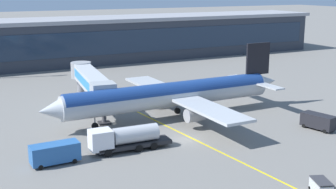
# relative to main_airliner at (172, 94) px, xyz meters

# --- Properties ---
(ground_plane) EXTENTS (700.00, 700.00, 0.00)m
(ground_plane) POSITION_rel_main_airliner_xyz_m (-3.40, -10.39, -3.88)
(ground_plane) COLOR slate
(apron_lead_in_line) EXTENTS (6.78, 79.76, 0.01)m
(apron_lead_in_line) POSITION_rel_main_airliner_xyz_m (-2.56, -8.39, -3.87)
(apron_lead_in_line) COLOR yellow
(apron_lead_in_line) RESTS_ON ground_plane
(terminal_building) EXTENTS (157.57, 19.15, 12.27)m
(terminal_building) POSITION_rel_main_airliner_xyz_m (0.06, 60.67, 2.28)
(terminal_building) COLOR #2D333D
(terminal_building) RESTS_ON ground_plane
(main_airliner) EXTENTS (42.77, 33.86, 11.25)m
(main_airliner) POSITION_rel_main_airliner_xyz_m (0.00, 0.00, 0.00)
(main_airliner) COLOR #B2B7BC
(main_airliner) RESTS_ON ground_plane
(jet_bridge) EXTENTS (6.43, 23.65, 6.58)m
(jet_bridge) POSITION_rel_main_airliner_xyz_m (-9.69, 12.45, 1.02)
(jet_bridge) COLOR #B2B7BC
(jet_bridge) RESTS_ON ground_plane
(fuel_tanker) EXTENTS (10.90, 3.06, 3.25)m
(fuel_tanker) POSITION_rel_main_airliner_xyz_m (-12.61, -10.69, -2.13)
(fuel_tanker) COLOR #232326
(fuel_tanker) RESTS_ON ground_plane
(lavatory_truck) EXTENTS (5.87, 2.47, 2.50)m
(lavatory_truck) POSITION_rel_main_airliner_xyz_m (-21.86, -10.85, -2.46)
(lavatory_truck) COLOR #285B9E
(lavatory_truck) RESTS_ON ground_plane
(crew_van) EXTENTS (3.14, 5.34, 2.30)m
(crew_van) POSITION_rel_main_airliner_xyz_m (16.46, -15.33, -2.56)
(crew_van) COLOR black
(crew_van) RESTS_ON ground_plane
(baggage_cart_0) EXTENTS (2.41, 3.03, 1.48)m
(baggage_cart_0) POSITION_rel_main_airliner_xyz_m (0.63, -31.54, -3.09)
(baggage_cart_0) COLOR #B2B7BC
(baggage_cart_0) RESTS_ON ground_plane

